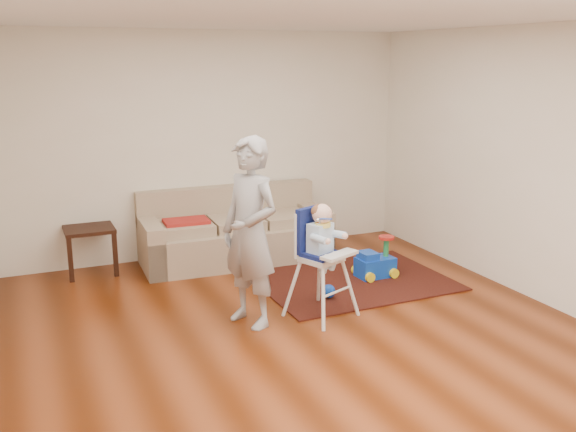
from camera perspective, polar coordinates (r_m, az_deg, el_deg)
name	(u,v)px	position (r m, az deg, el deg)	size (l,w,h in m)	color
ground	(306,336)	(5.73, 1.63, -10.65)	(5.50, 5.50, 0.00)	#4B1B05
room_envelope	(282,117)	(5.71, -0.51, 8.83)	(5.04, 5.52, 2.72)	silver
sofa	(235,226)	(7.65, -4.74, -0.92)	(2.25, 0.99, 0.85)	gray
side_table	(90,250)	(7.58, -17.16, -2.90)	(0.54, 0.54, 0.54)	black
area_rug	(353,281)	(7.07, 5.78, -5.76)	(2.02, 1.52, 0.02)	black
ride_on_toy	(375,257)	(7.16, 7.78, -3.62)	(0.41, 0.29, 0.45)	blue
toy_ball	(329,291)	(6.53, 3.62, -6.69)	(0.14, 0.14, 0.14)	blue
high_chair	(321,263)	(5.98, 2.98, -4.15)	(0.66, 0.66, 1.10)	silver
adult	(250,233)	(5.73, -3.39, -1.50)	(0.63, 0.41, 1.72)	gray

